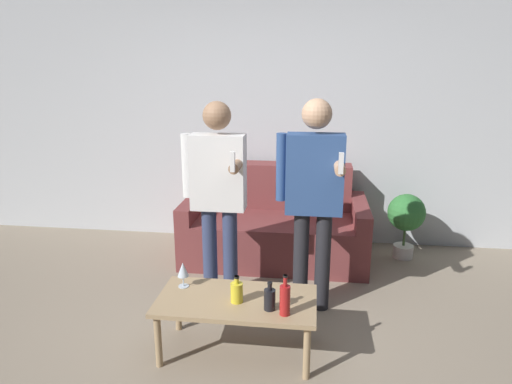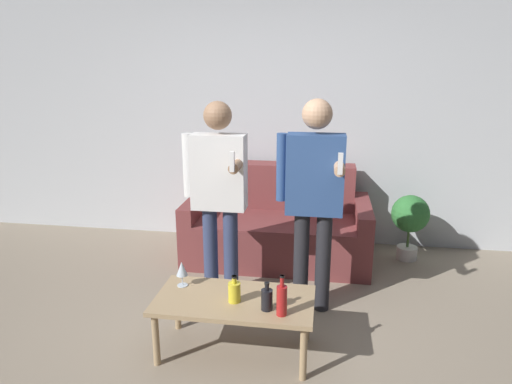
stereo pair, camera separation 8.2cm
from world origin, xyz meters
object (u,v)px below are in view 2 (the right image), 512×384
(bottle_orange, at_px, (234,291))
(person_standing_right, at_px, (314,191))
(coffee_table, at_px, (234,304))
(couch, at_px, (278,226))
(person_standing_left, at_px, (219,188))

(bottle_orange, xyz_separation_m, person_standing_right, (0.46, 0.68, 0.49))
(coffee_table, bearing_deg, bottle_orange, -76.37)
(coffee_table, distance_m, bottle_orange, 0.12)
(couch, height_order, bottle_orange, couch)
(coffee_table, xyz_separation_m, person_standing_right, (0.47, 0.64, 0.60))
(couch, xyz_separation_m, person_standing_left, (-0.37, -0.91, 0.62))
(coffee_table, bearing_deg, couch, 86.05)
(couch, relative_size, person_standing_right, 1.07)
(coffee_table, bearing_deg, person_standing_right, 53.89)
(person_standing_left, xyz_separation_m, person_standing_right, (0.72, -0.05, 0.02))
(couch, bearing_deg, bottle_orange, -93.55)
(coffee_table, relative_size, person_standing_left, 0.64)
(bottle_orange, bearing_deg, person_standing_left, 110.04)
(person_standing_right, bearing_deg, bottle_orange, -124.09)
(coffee_table, height_order, bottle_orange, bottle_orange)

